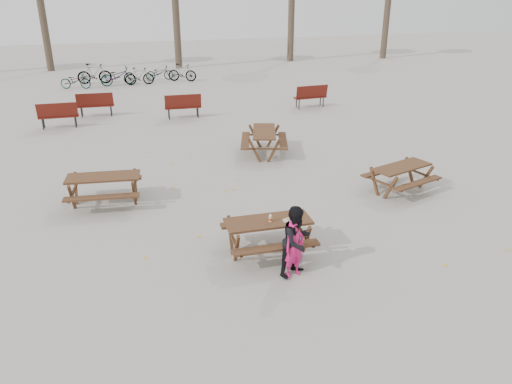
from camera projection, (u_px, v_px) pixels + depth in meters
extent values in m
plane|color=gray|center=(268.00, 252.00, 10.71)|extent=(80.00, 80.00, 0.00)
cube|color=#392415|center=(268.00, 221.00, 10.41)|extent=(1.80, 0.70, 0.05)
cube|color=#392415|center=(276.00, 248.00, 10.00)|extent=(1.80, 0.25, 0.05)
cube|color=#392415|center=(261.00, 222.00, 11.06)|extent=(1.80, 0.25, 0.05)
cylinder|color=#392415|center=(237.00, 249.00, 10.12)|extent=(0.08, 0.08, 0.73)
cylinder|color=#392415|center=(230.00, 235.00, 10.66)|extent=(0.08, 0.08, 0.73)
cylinder|color=#392415|center=(306.00, 240.00, 10.48)|extent=(0.08, 0.08, 0.73)
cylinder|color=#392415|center=(297.00, 227.00, 11.01)|extent=(0.08, 0.08, 0.73)
cube|color=white|center=(288.00, 221.00, 10.35)|extent=(0.18, 0.11, 0.03)
ellipsoid|color=tan|center=(288.00, 219.00, 10.33)|extent=(0.14, 0.06, 0.05)
cylinder|color=silver|center=(270.00, 218.00, 10.31)|extent=(0.06, 0.06, 0.15)
cylinder|color=#EC440C|center=(270.00, 219.00, 10.32)|extent=(0.07, 0.07, 0.05)
cylinder|color=white|center=(270.00, 215.00, 10.27)|extent=(0.03, 0.03, 0.02)
imported|color=#D41A65|center=(294.00, 249.00, 9.67)|extent=(0.50, 0.40, 1.19)
imported|color=black|center=(297.00, 241.00, 9.67)|extent=(0.89, 0.83, 1.46)
imported|color=black|center=(75.00, 81.00, 26.39)|extent=(1.67, 0.92, 0.83)
imported|color=black|center=(94.00, 74.00, 27.57)|extent=(1.87, 0.60, 1.11)
imported|color=black|center=(118.00, 76.00, 27.23)|extent=(2.01, 1.17, 1.00)
imported|color=black|center=(139.00, 76.00, 27.35)|extent=(1.57, 0.45, 0.94)
imported|color=black|center=(159.00, 73.00, 28.65)|extent=(1.58, 0.63, 0.82)
imported|color=black|center=(182.00, 73.00, 28.27)|extent=(1.68, 1.06, 0.98)
cylinder|color=#382B21|center=(43.00, 18.00, 30.46)|extent=(0.44, 0.44, 6.30)
cylinder|color=#382B21|center=(176.00, 20.00, 31.53)|extent=(0.44, 0.44, 5.95)
cylinder|color=#382B21|center=(291.00, 11.00, 34.16)|extent=(0.44, 0.44, 6.65)
cylinder|color=#382B21|center=(386.00, 21.00, 35.64)|extent=(0.44, 0.44, 5.25)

